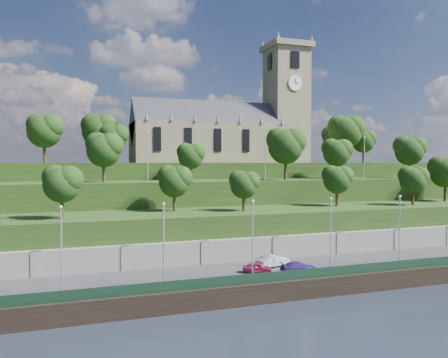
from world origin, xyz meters
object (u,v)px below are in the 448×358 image
object	(u,v)px
church	(230,127)
car_right	(299,267)
car_left	(257,268)
car_middle	(273,261)

from	to	relation	value
church	car_right	world-z (taller)	church
church	car_right	xyz separation A→B (m)	(-6.44, -42.48, -19.88)
church	car_right	bearing A→B (deg)	-98.63
car_left	car_right	distance (m)	4.93
car_left	car_middle	world-z (taller)	car_middle
car_right	car_middle	bearing A→B (deg)	30.01
car_left	car_right	size ratio (longest dim) A/B	0.78
car_right	car_left	bearing A→B (deg)	75.96
car_middle	car_left	bearing A→B (deg)	108.57
car_left	car_middle	bearing A→B (deg)	-37.26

